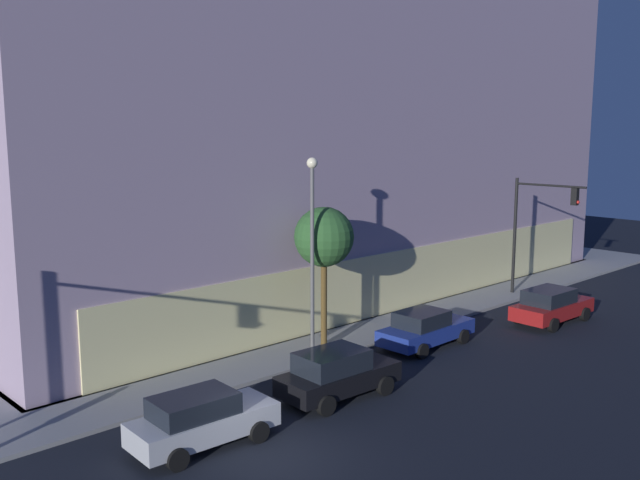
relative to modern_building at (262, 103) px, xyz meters
The scene contains 9 objects.
ground_plane 27.38m from the modern_building, 128.44° to the right, with size 120.00×120.00×0.00m, color black.
modern_building is the anchor object (origin of this frame).
traffic_light_far_corner 17.58m from the modern_building, 63.96° to the right, with size 0.40×4.04×6.49m.
street_lamp_sidewalk 17.37m from the modern_building, 121.95° to the right, with size 0.44×0.44×8.12m.
sidewalk_tree 16.30m from the modern_building, 119.11° to the right, with size 2.54×2.54×6.00m.
car_silver 26.17m from the modern_building, 133.31° to the right, with size 4.55×2.14×1.68m.
car_black 23.04m from the modern_building, 121.82° to the right, with size 4.59×2.20×1.78m.
car_blue 19.37m from the modern_building, 104.01° to the right, with size 4.75×2.12×1.62m.
car_red 20.81m from the modern_building, 79.21° to the right, with size 4.77×2.21×1.71m.
Camera 1 is at (-12.07, -14.87, 9.52)m, focal length 39.77 mm.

